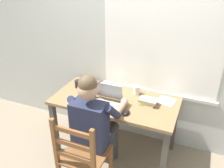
% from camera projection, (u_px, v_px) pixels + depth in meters
% --- Properties ---
extents(ground_plane, '(8.00, 8.00, 0.00)m').
position_uv_depth(ground_plane, '(115.00, 149.00, 3.04)').
color(ground_plane, gray).
extents(back_wall, '(6.00, 0.08, 2.60)m').
position_uv_depth(back_wall, '(129.00, 42.00, 2.80)').
color(back_wall, beige).
rests_on(back_wall, ground).
extents(desk, '(1.42, 0.69, 0.74)m').
position_uv_depth(desk, '(115.00, 107.00, 2.75)').
color(desk, olive).
rests_on(desk, ground).
extents(seated_person, '(0.50, 0.60, 1.26)m').
position_uv_depth(seated_person, '(95.00, 122.00, 2.40)').
color(seated_person, '#232842').
rests_on(seated_person, ground).
extents(wooden_chair, '(0.42, 0.42, 0.96)m').
position_uv_depth(wooden_chair, '(82.00, 157.00, 2.27)').
color(wooden_chair, brown).
rests_on(wooden_chair, ground).
extents(laptop, '(0.33, 0.31, 0.23)m').
position_uv_depth(laptop, '(105.00, 100.00, 2.60)').
color(laptop, '#ADAFB2').
rests_on(laptop, desk).
extents(computer_mouse, '(0.06, 0.10, 0.03)m').
position_uv_depth(computer_mouse, '(127.00, 113.00, 2.44)').
color(computer_mouse, black).
rests_on(computer_mouse, desk).
extents(coffee_mug_white, '(0.11, 0.08, 0.10)m').
position_uv_depth(coffee_mug_white, '(137.00, 90.00, 2.80)').
color(coffee_mug_white, silver).
rests_on(coffee_mug_white, desk).
extents(coffee_mug_dark, '(0.12, 0.08, 0.09)m').
position_uv_depth(coffee_mug_dark, '(78.00, 84.00, 2.95)').
color(coffee_mug_dark, black).
rests_on(coffee_mug_dark, desk).
extents(book_stack_main, '(0.20, 0.14, 0.07)m').
position_uv_depth(book_stack_main, '(148.00, 101.00, 2.60)').
color(book_stack_main, white).
rests_on(book_stack_main, desk).
extents(paper_pile_near_laptop, '(0.21, 0.21, 0.01)m').
position_uv_depth(paper_pile_near_laptop, '(166.00, 101.00, 2.67)').
color(paper_pile_near_laptop, white).
rests_on(paper_pile_near_laptop, desk).
extents(paper_pile_back_corner, '(0.26, 0.23, 0.02)m').
position_uv_depth(paper_pile_back_corner, '(107.00, 89.00, 2.90)').
color(paper_pile_back_corner, white).
rests_on(paper_pile_back_corner, desk).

